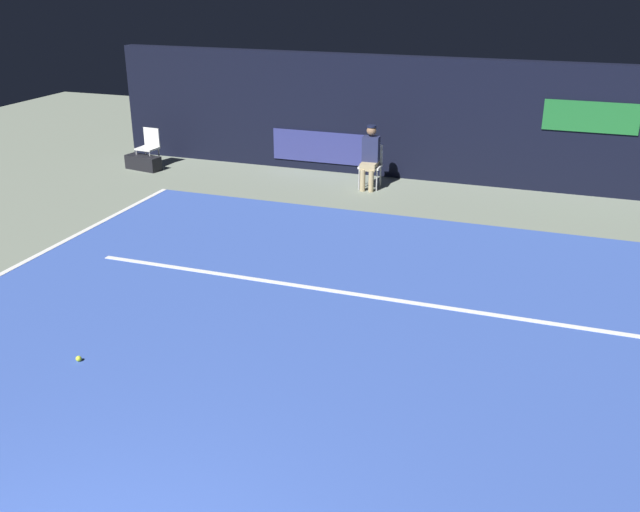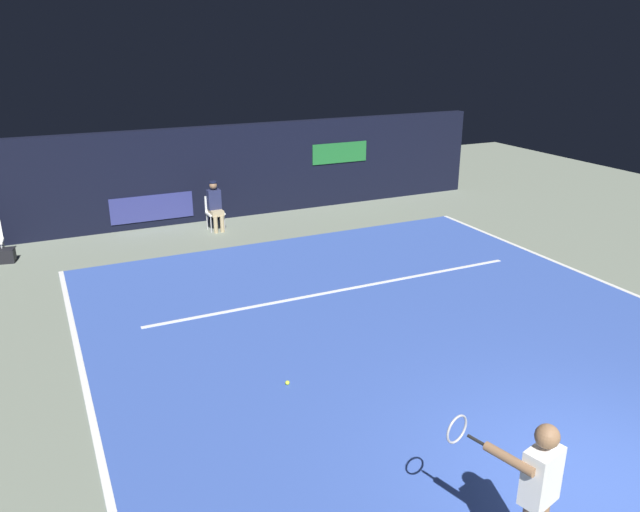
# 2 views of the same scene
# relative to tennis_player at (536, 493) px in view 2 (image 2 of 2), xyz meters

# --- Properties ---
(ground_plane) EXTENTS (30.63, 30.63, 0.00)m
(ground_plane) POSITION_rel_tennis_player_xyz_m (1.69, 5.09, -0.99)
(ground_plane) COLOR gray
(court_surface) EXTENTS (10.43, 11.07, 0.01)m
(court_surface) POSITION_rel_tennis_player_xyz_m (1.69, 5.09, -0.98)
(court_surface) COLOR #3856B2
(court_surface) RESTS_ON ground
(line_sideline_left) EXTENTS (0.10, 11.07, 0.01)m
(line_sideline_left) POSITION_rel_tennis_player_xyz_m (6.86, 5.09, -0.97)
(line_sideline_left) COLOR white
(line_sideline_left) RESTS_ON court_surface
(line_sideline_right) EXTENTS (0.10, 11.07, 0.01)m
(line_sideline_right) POSITION_rel_tennis_player_xyz_m (-3.47, 5.09, -0.97)
(line_sideline_right) COLOR white
(line_sideline_right) RESTS_ON court_surface
(line_service) EXTENTS (8.14, 0.10, 0.01)m
(line_service) POSITION_rel_tennis_player_xyz_m (1.69, 7.03, -0.97)
(line_service) COLOR white
(line_service) RESTS_ON court_surface
(back_wall) EXTENTS (15.09, 0.33, 2.60)m
(back_wall) POSITION_rel_tennis_player_xyz_m (1.69, 13.30, 0.31)
(back_wall) COLOR black
(back_wall) RESTS_ON ground
(tennis_player) EXTENTS (0.80, 0.93, 1.73)m
(tennis_player) POSITION_rel_tennis_player_xyz_m (0.00, 0.00, 0.00)
(tennis_player) COLOR #8C6647
(tennis_player) RESTS_ON ground
(line_judge_on_chair) EXTENTS (0.46, 0.54, 1.32)m
(line_judge_on_chair) POSITION_rel_tennis_player_xyz_m (0.52, 12.18, -0.30)
(line_judge_on_chair) COLOR white
(line_judge_on_chair) RESTS_ON ground
(tennis_ball) EXTENTS (0.07, 0.07, 0.07)m
(tennis_ball) POSITION_rel_tennis_player_xyz_m (-0.74, 4.16, -0.94)
(tennis_ball) COLOR #CCE033
(tennis_ball) RESTS_ON court_surface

